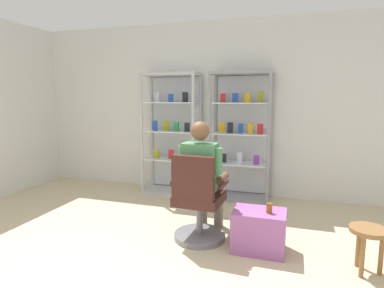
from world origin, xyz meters
The scene contains 8 objects.
back_wall centered at (0.00, 3.00, 1.35)m, with size 6.00×0.10×2.70m, color silver.
display_cabinet_left centered at (-0.55, 2.76, 0.96)m, with size 0.90×0.45×1.90m.
display_cabinet_right centered at (0.55, 2.76, 0.97)m, with size 0.90×0.45×1.90m.
office_chair centered at (0.36, 1.13, 0.39)m, with size 0.58×0.56×0.96m.
seated_shopkeeper centered at (0.37, 1.29, 0.71)m, with size 0.50×0.58×1.29m.
storage_crate centered at (1.01, 1.10, 0.21)m, with size 0.52×0.38×0.42m, color #9E599E.
tea_glass centered at (1.10, 1.08, 0.47)m, with size 0.06×0.06×0.10m, color brown.
wooden_stool centered at (1.96, 0.97, 0.33)m, with size 0.32×0.32×0.41m.
Camera 1 is at (1.30, -2.02, 1.55)m, focal length 30.05 mm.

